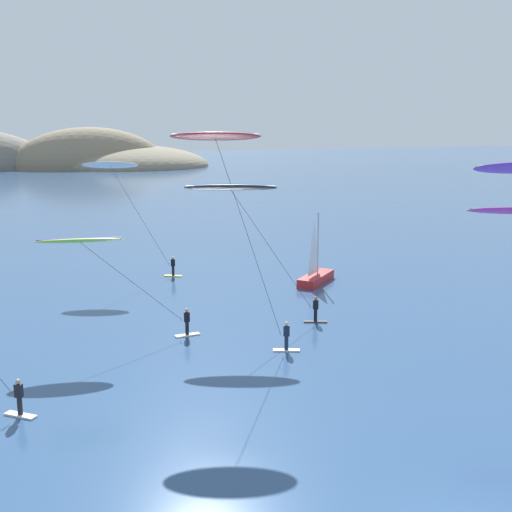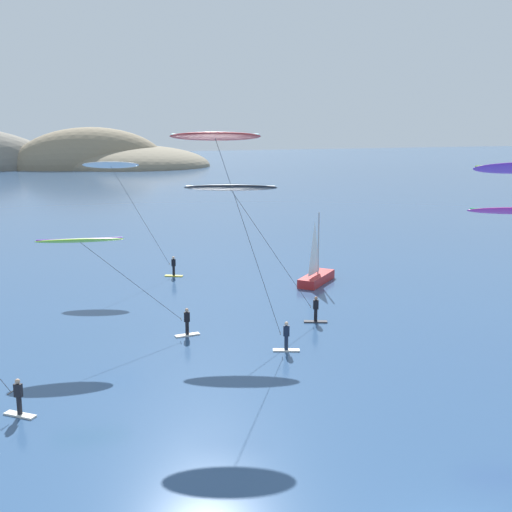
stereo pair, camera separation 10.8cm
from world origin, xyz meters
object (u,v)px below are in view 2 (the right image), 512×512
(kitesurfer_lime, at_px, (90,248))
(kitesurfer_white, at_px, (118,177))
(sailboat_near, at_px, (318,274))
(kitesurfer_black, at_px, (238,199))
(kitesurfer_red, at_px, (221,153))

(kitesurfer_lime, height_order, kitesurfer_white, kitesurfer_white)
(kitesurfer_lime, relative_size, kitesurfer_white, 0.95)
(sailboat_near, distance_m, kitesurfer_black, 14.35)
(kitesurfer_red, relative_size, kitesurfer_black, 1.36)
(sailboat_near, bearing_deg, kitesurfer_lime, -157.98)
(sailboat_near, distance_m, kitesurfer_lime, 21.12)
(sailboat_near, xyz_separation_m, kitesurfer_black, (-9.83, -7.48, 7.30))
(kitesurfer_red, distance_m, kitesurfer_white, 20.58)
(sailboat_near, relative_size, kitesurfer_white, 0.59)
(sailboat_near, bearing_deg, kitesurfer_white, 150.03)
(sailboat_near, distance_m, kitesurfer_red, 20.41)
(sailboat_near, height_order, kitesurfer_white, kitesurfer_white)
(kitesurfer_lime, relative_size, kitesurfer_red, 0.75)
(kitesurfer_lime, distance_m, kitesurfer_white, 16.83)
(kitesurfer_lime, bearing_deg, kitesurfer_black, 1.37)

